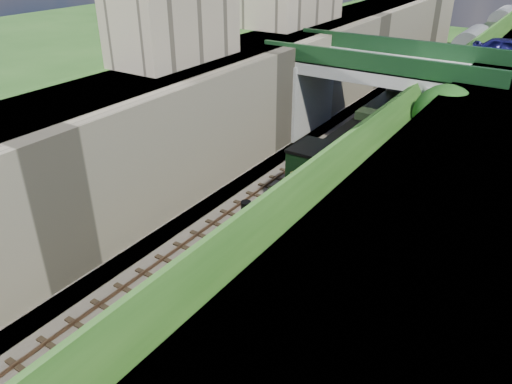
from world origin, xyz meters
TOP-DOWN VIEW (x-y plane):
  - ground at (0.00, 0.00)m, footprint 160.00×160.00m
  - trackbed at (0.00, 20.00)m, footprint 10.00×90.00m
  - retaining_wall at (-5.50, 20.00)m, footprint 1.00×90.00m
  - street_plateau_left at (-9.00, 20.00)m, footprint 6.00×90.00m
  - street_plateau_right at (9.50, 20.00)m, footprint 8.00×90.00m
  - embankment_slope at (4.99, 19.99)m, footprint 4.74×90.00m
  - track_left at (-2.00, 20.00)m, footprint 2.50×90.00m
  - track_right at (1.20, 20.00)m, footprint 2.50×90.00m
  - road_bridge at (0.94, 24.00)m, footprint 16.00×6.40m
  - building_near at (-9.50, 14.00)m, footprint 4.00×8.00m
  - tree at (5.91, 19.10)m, footprint 3.60×3.80m
  - car_blue at (7.25, 28.01)m, footprint 4.62×1.93m
  - locomotive at (1.20, 9.71)m, footprint 3.10×10.22m
  - tender at (1.20, 17.07)m, footprint 2.70×6.00m
  - coach_front at (1.20, 29.67)m, footprint 2.90×18.00m
  - coach_middle at (1.20, 48.47)m, footprint 2.90×18.00m
  - coach_rear at (1.20, 67.27)m, footprint 2.90×18.00m

SIDE VIEW (x-z plane):
  - ground at x=0.00m, z-range 0.00..0.00m
  - trackbed at x=0.00m, z-range 0.00..0.20m
  - track_left at x=-2.00m, z-range 0.15..0.35m
  - track_right at x=1.20m, z-range 0.15..0.35m
  - tender at x=1.20m, z-range 0.09..3.14m
  - locomotive at x=1.20m, z-range -0.02..3.81m
  - coach_front at x=1.20m, z-range 0.20..3.90m
  - coach_middle at x=1.20m, z-range 0.20..3.90m
  - coach_rear at x=1.20m, z-range 0.20..3.90m
  - embankment_slope at x=4.99m, z-range -0.54..6.05m
  - street_plateau_right at x=9.50m, z-range 0.00..6.25m
  - retaining_wall at x=-5.50m, z-range 0.00..7.00m
  - street_plateau_left at x=-9.00m, z-range 0.00..7.00m
  - road_bridge at x=0.94m, z-range 0.45..7.70m
  - tree at x=5.91m, z-range 1.35..7.95m
  - car_blue at x=7.25m, z-range 6.25..7.82m
  - building_near at x=-9.50m, z-range 7.00..11.00m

